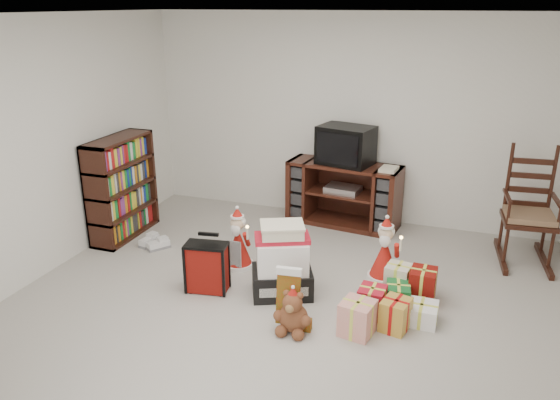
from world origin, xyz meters
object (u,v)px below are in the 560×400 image
object	(u,v)px
mrs_claus_figurine	(238,244)
sneaker_pair	(154,243)
gift_pile	(282,265)
bookshelf	(122,189)
rocking_chair	(527,221)
tv_stand	(344,194)
gift_cluster	(395,301)
santa_figurine	(385,255)
teddy_bear	(293,314)
crt_television	(346,145)
red_suitcase	(207,267)

from	to	relation	value
mrs_claus_figurine	sneaker_pair	xyz separation A→B (m)	(-1.09, 0.13, -0.21)
gift_pile	mrs_claus_figurine	xyz separation A→B (m)	(-0.61, 0.39, -0.05)
bookshelf	rocking_chair	bearing A→B (deg)	11.11
rocking_chair	gift_pile	world-z (taller)	rocking_chair
tv_stand	mrs_claus_figurine	distance (m)	1.68
mrs_claus_figurine	gift_cluster	world-z (taller)	mrs_claus_figurine
tv_stand	gift_cluster	xyz separation A→B (m)	(0.91, -1.89, -0.27)
rocking_chair	bookshelf	bearing A→B (deg)	-174.05
tv_stand	gift_pile	size ratio (longest dim) A/B	2.02
sneaker_pair	santa_figurine	bearing A→B (deg)	22.32
gift_pile	gift_cluster	world-z (taller)	gift_pile
bookshelf	rocking_chair	size ratio (longest dim) A/B	0.92
santa_figurine	sneaker_pair	xyz separation A→B (m)	(-2.55, -0.10, -0.21)
bookshelf	teddy_bear	bearing A→B (deg)	-27.06
crt_television	santa_figurine	bearing A→B (deg)	-47.30
teddy_bear	santa_figurine	world-z (taller)	santa_figurine
sneaker_pair	gift_pile	bearing A→B (deg)	3.21
teddy_bear	santa_figurine	bearing A→B (deg)	64.73
bookshelf	rocking_chair	xyz separation A→B (m)	(4.37, 0.86, -0.13)
gift_pile	sneaker_pair	distance (m)	1.80
rocking_chair	gift_cluster	xyz separation A→B (m)	(-1.13, -1.57, -0.31)
gift_pile	red_suitcase	world-z (taller)	gift_pile
gift_pile	red_suitcase	size ratio (longest dim) A/B	1.22
red_suitcase	mrs_claus_figurine	bearing A→B (deg)	73.83
tv_stand	rocking_chair	bearing A→B (deg)	-1.95
bookshelf	crt_television	world-z (taller)	crt_television
rocking_chair	gift_pile	bearing A→B (deg)	-149.39
tv_stand	sneaker_pair	world-z (taller)	tv_stand
crt_television	gift_cluster	bearing A→B (deg)	-50.81
sneaker_pair	crt_television	world-z (taller)	crt_television
bookshelf	rocking_chair	world-z (taller)	rocking_chair
tv_stand	gift_cluster	size ratio (longest dim) A/B	1.36
teddy_bear	tv_stand	bearing A→B (deg)	93.62
rocking_chair	sneaker_pair	world-z (taller)	rocking_chair
sneaker_pair	crt_television	xyz separation A→B (m)	(1.84, 1.37, 0.95)
rocking_chair	gift_cluster	world-z (taller)	rocking_chair
teddy_bear	gift_cluster	bearing A→B (deg)	36.55
teddy_bear	gift_cluster	size ratio (longest dim) A/B	0.36
gift_pile	crt_television	xyz separation A→B (m)	(0.14, 1.89, 0.69)
teddy_bear	mrs_claus_figurine	bearing A→B (deg)	133.60
bookshelf	teddy_bear	size ratio (longest dim) A/B	3.15
gift_pile	santa_figurine	xyz separation A→B (m)	(0.85, 0.62, -0.05)
mrs_claus_figurine	sneaker_pair	size ratio (longest dim) A/B	1.84
tv_stand	santa_figurine	distance (m)	1.46
teddy_bear	mrs_claus_figurine	size ratio (longest dim) A/B	0.57
bookshelf	crt_television	bearing A→B (deg)	26.78
gift_pile	sneaker_pair	bearing A→B (deg)	139.29
crt_television	mrs_claus_figurine	bearing A→B (deg)	-103.07
gift_pile	sneaker_pair	size ratio (longest dim) A/B	1.95
rocking_chair	teddy_bear	bearing A→B (deg)	-136.66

